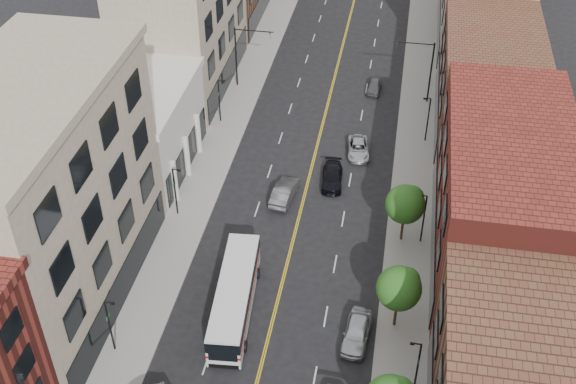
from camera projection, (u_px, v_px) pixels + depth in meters
The scene contains 23 objects.
sidewalk_left at pixel (218, 148), 74.39m from camera, with size 4.00×110.00×0.15m, color gray.
sidewalk_right at pixel (413, 168), 71.66m from camera, with size 4.00×110.00×0.15m, color gray.
bldg_l_tanoffice at pixel (44, 206), 52.77m from camera, with size 10.00×22.00×18.00m, color gray.
bldg_l_white at pixel (135, 130), 69.82m from camera, with size 10.00×14.00×8.00m, color silver.
bldg_l_far_a at pixel (181, 10), 79.93m from camera, with size 10.00×20.00×18.00m, color gray.
bldg_r_mid at pixel (503, 196), 58.52m from camera, with size 10.00×22.00×12.00m, color maroon.
bldg_r_far_a at pixel (490, 81), 75.43m from camera, with size 10.00×20.00×10.00m, color brown.
tree_r_2 at pixel (400, 287), 53.00m from camera, with size 3.40×3.40×5.59m.
tree_r_3 at pixel (406, 203), 60.76m from camera, with size 3.40×3.40×5.59m.
lamp_l_1 at pixel (110, 323), 51.78m from camera, with size 0.81×0.55×5.05m.
lamp_l_2 at pixel (175, 189), 64.20m from camera, with size 0.81×0.55×5.05m.
lamp_l_3 at pixel (220, 98), 76.61m from camera, with size 0.81×0.55×5.05m.
lamp_r_1 at pixel (417, 366), 48.79m from camera, with size 0.81×0.55×5.05m.
lamp_r_2 at pixel (424, 216), 61.21m from camera, with size 0.81×0.55×5.05m.
lamp_r_3 at pixel (428, 117), 73.62m from camera, with size 0.81×0.55×5.05m.
signal_mast_left at pixel (242, 50), 81.70m from camera, with size 4.49×0.18×7.20m.
signal_mast_right at pixel (425, 65), 78.89m from camera, with size 4.49×0.18×7.20m.
city_bus at pixel (235, 296), 55.61m from camera, with size 3.51×11.75×2.98m.
car_parked_far at pixel (357, 332), 53.93m from camera, with size 1.89×4.70×1.60m, color #B3B7BB.
car_lane_behind at pixel (284, 192), 67.39m from camera, with size 1.69×4.85×1.60m, color #4A4A4F.
car_lane_a at pixel (332, 177), 69.40m from camera, with size 1.95×4.79×1.39m, color black.
car_lane_b at pixel (358, 148), 73.32m from camera, with size 2.13×4.62×1.28m, color #B5B8BD.
car_lane_c at pixel (374, 86), 83.29m from camera, with size 1.51×3.75×1.28m, color #49494E.
Camera 1 is at (7.74, -24.25, 42.28)m, focal length 45.00 mm.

